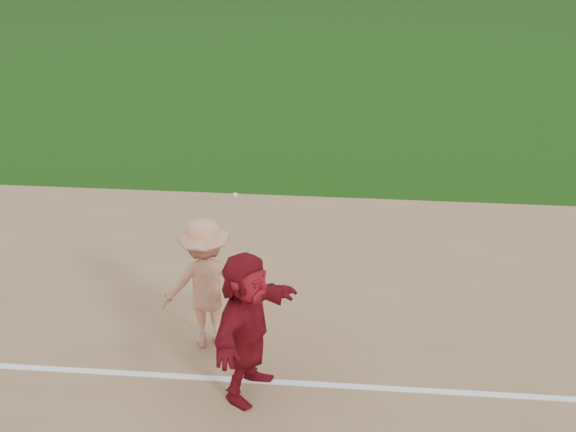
{
  "coord_description": "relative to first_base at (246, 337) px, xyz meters",
  "views": [
    {
      "loc": [
        0.87,
        -8.2,
        6.12
      ],
      "look_at": [
        0.0,
        1.5,
        1.3
      ],
      "focal_mm": 45.0,
      "sensor_mm": 36.0,
      "label": 1
    }
  ],
  "objects": [
    {
      "name": "foul_line",
      "position": [
        0.48,
        -0.9,
        -0.03
      ],
      "size": [
        60.0,
        0.1,
        0.01
      ],
      "primitive_type": "cube",
      "color": "white",
      "rests_on": "infield_dirt"
    },
    {
      "name": "first_base",
      "position": [
        0.0,
        0.0,
        0.0
      ],
      "size": [
        0.45,
        0.45,
        0.08
      ],
      "primitive_type": "cube",
      "rotation": [
        0.0,
        0.0,
        -0.37
      ],
      "color": "silver",
      "rests_on": "infield_dirt"
    },
    {
      "name": "base_runner",
      "position": [
        0.2,
        -1.09,
        0.96
      ],
      "size": [
        1.18,
        1.94,
        1.99
      ],
      "primitive_type": "imported",
      "rotation": [
        0.0,
        0.0,
        1.22
      ],
      "color": "maroon",
      "rests_on": "infield_dirt"
    },
    {
      "name": "ground",
      "position": [
        0.48,
        -0.1,
        -0.06
      ],
      "size": [
        160.0,
        160.0,
        0.0
      ],
      "primitive_type": "plane",
      "color": "#163C0B",
      "rests_on": "ground"
    },
    {
      "name": "first_base_play",
      "position": [
        -0.5,
        -0.1,
        0.92
      ],
      "size": [
        1.38,
        1.02,
        2.26
      ],
      "color": "#AFB0B2",
      "rests_on": "infield_dirt"
    }
  ]
}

